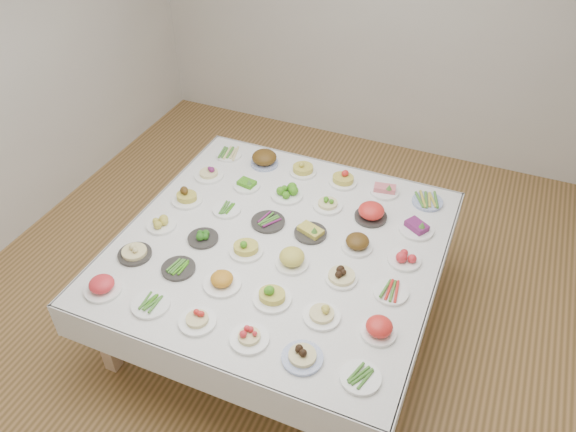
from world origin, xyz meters
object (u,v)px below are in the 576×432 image
at_px(display_table, 280,250).
at_px(dish_0, 102,285).
at_px(dish_18, 186,194).
at_px(dish_35, 428,200).

relative_size(display_table, dish_0, 9.37).
bearing_deg(display_table, dish_18, 169.23).
bearing_deg(display_table, dish_0, -134.98).
bearing_deg(display_table, dish_35, 45.10).
height_order(display_table, dish_18, dish_18).
relative_size(dish_0, dish_18, 1.02).
bearing_deg(dish_35, display_table, -134.90).
relative_size(display_table, dish_35, 8.45).
bearing_deg(dish_0, dish_18, 89.43).
bearing_deg(dish_0, display_table, 45.02).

